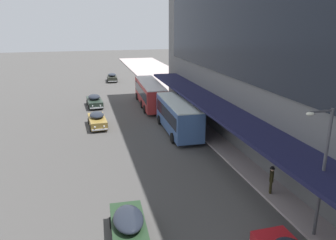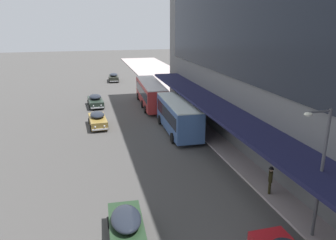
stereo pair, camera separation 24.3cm
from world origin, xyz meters
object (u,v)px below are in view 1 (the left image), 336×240
(sedan_trailing_mid, at_px, (95,101))
(street_lamp, at_px, (321,165))
(sedan_trailing_near, at_px, (97,120))
(sedan_far_back, at_px, (112,77))
(transit_bus_kerbside_rear, at_px, (178,115))
(sedan_lead_near, at_px, (129,229))
(transit_bus_kerbside_front, at_px, (150,92))
(pedestrian_at_kerb, at_px, (271,178))

(sedan_trailing_mid, relative_size, street_lamp, 0.67)
(sedan_trailing_mid, bearing_deg, sedan_trailing_near, -90.71)
(sedan_far_back, bearing_deg, transit_bus_kerbside_rear, -83.21)
(transit_bus_kerbside_rear, height_order, sedan_lead_near, transit_bus_kerbside_rear)
(transit_bus_kerbside_front, height_order, sedan_trailing_mid, transit_bus_kerbside_front)
(transit_bus_kerbside_front, relative_size, sedan_lead_near, 2.27)
(pedestrian_at_kerb, xyz_separation_m, street_lamp, (-0.29, -4.47, 2.98))
(transit_bus_kerbside_rear, xyz_separation_m, pedestrian_at_kerb, (2.32, -13.56, -0.69))
(sedan_trailing_mid, bearing_deg, street_lamp, -72.43)
(sedan_trailing_near, bearing_deg, pedestrian_at_kerb, -59.88)
(transit_bus_kerbside_rear, distance_m, sedan_trailing_near, 8.88)
(sedan_trailing_near, height_order, sedan_trailing_mid, sedan_trailing_mid)
(pedestrian_at_kerb, distance_m, street_lamp, 5.38)
(sedan_trailing_near, bearing_deg, transit_bus_kerbside_rear, -26.89)
(transit_bus_kerbside_rear, relative_size, street_lamp, 1.35)
(transit_bus_kerbside_front, xyz_separation_m, street_lamp, (2.57, -29.39, 2.34))
(sedan_trailing_mid, distance_m, pedestrian_at_kerb, 28.27)
(transit_bus_kerbside_rear, bearing_deg, pedestrian_at_kerb, -80.30)
(street_lamp, bearing_deg, pedestrian_at_kerb, 86.32)
(sedan_far_back, distance_m, street_lamp, 49.59)
(sedan_far_back, bearing_deg, sedan_lead_near, -94.37)
(street_lamp, bearing_deg, sedan_trailing_near, 114.20)
(sedan_far_back, distance_m, pedestrian_at_kerb, 45.08)
(transit_bus_kerbside_front, height_order, sedan_trailing_near, transit_bus_kerbside_front)
(pedestrian_at_kerb, bearing_deg, transit_bus_kerbside_front, 96.55)
(street_lamp, bearing_deg, transit_bus_kerbside_rear, 96.42)
(sedan_trailing_near, bearing_deg, sedan_lead_near, -88.42)
(sedan_trailing_near, distance_m, pedestrian_at_kerb, 20.28)
(transit_bus_kerbside_front, distance_m, street_lamp, 29.59)
(transit_bus_kerbside_rear, xyz_separation_m, sedan_lead_near, (-7.31, -15.97, -1.10))
(sedan_lead_near, height_order, pedestrian_at_kerb, pedestrian_at_kerb)
(sedan_trailing_mid, xyz_separation_m, street_lamp, (9.78, -30.88, 3.38))
(transit_bus_kerbside_front, relative_size, sedan_trailing_mid, 2.45)
(transit_bus_kerbside_front, height_order, sedan_lead_near, transit_bus_kerbside_front)
(sedan_lead_near, relative_size, pedestrian_at_kerb, 2.69)
(sedan_lead_near, distance_m, street_lamp, 10.15)
(transit_bus_kerbside_rear, xyz_separation_m, street_lamp, (2.03, -18.02, 2.29))
(transit_bus_kerbside_front, xyz_separation_m, sedan_trailing_mid, (-7.21, 1.49, -1.04))
(street_lamp, bearing_deg, sedan_trailing_mid, 107.57)
(sedan_trailing_near, bearing_deg, sedan_far_back, 81.30)
(sedan_far_back, xyz_separation_m, street_lamp, (5.74, -49.14, 3.39))
(sedan_lead_near, height_order, street_lamp, street_lamp)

